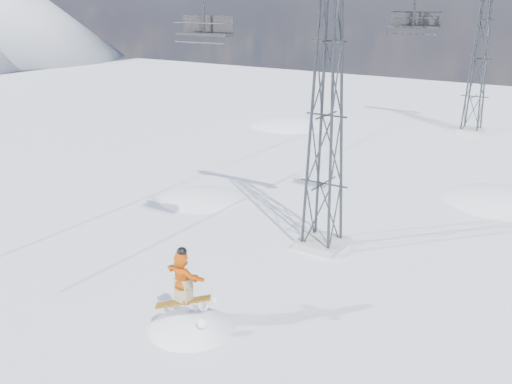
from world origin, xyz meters
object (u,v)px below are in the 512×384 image
lift_tower_far (479,59)px  lift_chair_near (205,27)px  snowboarder_jump (193,373)px  lift_tower_near (326,116)px

lift_tower_far → lift_chair_near: size_ratio=4.61×
lift_tower_far → snowboarder_jump: (-0.61, -32.75, -7.10)m
snowboarder_jump → lift_chair_near: size_ratio=2.75×
lift_tower_near → lift_tower_far: 25.00m
lift_tower_near → lift_chair_near: lift_tower_near is taller
lift_tower_near → snowboarder_jump: size_ratio=1.67×
lift_tower_near → lift_chair_near: 6.09m
lift_tower_near → lift_tower_far: size_ratio=1.00×
lift_tower_far → lift_chair_near: bearing=-94.3°
snowboarder_jump → lift_tower_near: bearing=85.5°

